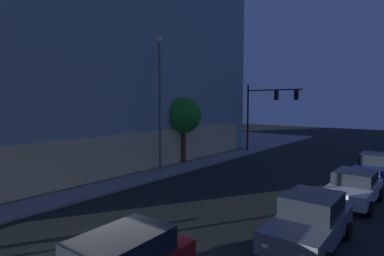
% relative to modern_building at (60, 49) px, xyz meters
% --- Properties ---
extents(modern_building, '(29.00, 22.10, 19.87)m').
position_rel_modern_building_xyz_m(modern_building, '(0.00, 0.00, 0.00)').
color(modern_building, '#4C4C51').
rests_on(modern_building, ground).
extents(traffic_light_far_corner, '(0.32, 5.50, 6.63)m').
position_rel_modern_building_xyz_m(traffic_light_far_corner, '(12.99, -14.11, -5.06)').
color(traffic_light_far_corner, black).
rests_on(traffic_light_far_corner, sidewalk_corner).
extents(street_lamp_sidewalk, '(0.44, 0.44, 9.32)m').
position_rel_modern_building_xyz_m(street_lamp_sidewalk, '(0.52, -11.91, -3.97)').
color(street_lamp_sidewalk, '#606060').
rests_on(street_lamp_sidewalk, sidewalk_corner).
extents(sidewalk_tree, '(2.91, 2.91, 5.31)m').
position_rel_modern_building_xyz_m(sidewalk_tree, '(4.14, -11.02, -5.89)').
color(sidewalk_tree, '#4B341E').
rests_on(sidewalk_tree, sidewalk_corner).
extents(car_grey, '(4.56, 2.17, 1.75)m').
position_rel_modern_building_xyz_m(car_grey, '(-4.16, -23.70, -8.99)').
color(car_grey, slate).
rests_on(car_grey, ground).
extents(car_white, '(4.47, 2.26, 1.58)m').
position_rel_modern_building_xyz_m(car_white, '(1.76, -23.96, -9.05)').
color(car_white, silver).
rests_on(car_white, ground).
extents(car_blue, '(4.46, 2.12, 1.66)m').
position_rel_modern_building_xyz_m(car_blue, '(7.91, -24.01, -9.01)').
color(car_blue, navy).
rests_on(car_blue, ground).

